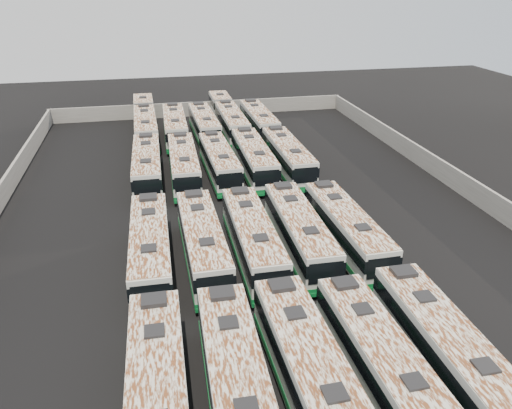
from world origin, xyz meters
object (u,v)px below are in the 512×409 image
bus_midback_far_left (147,166)px  bus_back_right (228,116)px  bus_back_left (175,127)px  bus_front_left (237,386)px  bus_back_far_left (145,121)px  bus_midfront_far_left (150,248)px  bus_midback_center (219,162)px  bus_midfront_center (253,239)px  bus_midback_far_right (288,157)px  bus_midfront_right (299,232)px  bus_back_center (204,125)px  bus_midback_left (184,164)px  bus_front_far_right (447,352)px  bus_back_far_right (259,122)px  bus_front_far_left (158,397)px  bus_midfront_far_right (346,229)px  bus_front_center (311,374)px  bus_front_right (383,366)px  bus_midfront_left (203,242)px  bus_midback_right (254,159)px

bus_midback_far_left → bus_back_right: (11.47, 18.21, -0.04)m
bus_midback_far_left → bus_back_left: 15.02m
bus_front_left → bus_back_far_left: (-3.88, 50.26, 0.02)m
bus_midfront_far_left → bus_midback_center: 19.13m
bus_midfront_center → bus_midback_far_right: (7.58, 17.50, 0.02)m
bus_midfront_right → bus_back_center: 32.14m
bus_midfront_center → bus_back_far_left: bearing=102.5°
bus_midfront_far_left → bus_back_left: bus_midfront_far_left is taller
bus_midback_center → bus_midback_left: bearing=-178.8°
bus_front_far_right → bus_back_far_right: size_ratio=0.99×
bus_midback_far_left → bus_back_left: (3.82, 14.52, -0.02)m
bus_front_far_left → bus_midfront_far_right: bus_front_far_left is taller
bus_front_far_left → bus_front_center: size_ratio=0.99×
bus_midfront_center → bus_back_left: bearing=97.2°
bus_back_left → bus_front_left: bearing=-88.9°
bus_front_center → bus_back_far_left: bus_front_center is taller
bus_front_far_right → bus_midback_left: bearing=110.1°
bus_midback_left → bus_back_right: bus_midback_left is taller
bus_front_far_left → bus_midfront_right: (11.41, 14.77, -0.03)m
bus_front_right → bus_midfront_far_right: 15.17m
bus_midfront_right → bus_midfront_far_right: 3.81m
bus_front_left → bus_back_far_left: bus_back_far_left is taller
bus_midfront_far_left → bus_midback_far_right: bearing=49.5°
bus_front_right → bus_midfront_center: 15.15m
bus_front_right → bus_midfront_far_right: bearing=74.2°
bus_midfront_right → bus_midback_far_left: (-11.45, 17.31, 0.03)m
bus_front_far_right → bus_back_right: bearing=94.6°
bus_midfront_left → bus_midfront_far_right: 11.40m
bus_midfront_center → bus_back_left: 32.37m
bus_midfront_right → bus_midback_center: bearing=103.4°
bus_midfront_far_right → bus_back_right: size_ratio=0.64×
bus_front_right → bus_midback_right: bearing=88.7°
bus_midfront_far_left → bus_midback_left: bearing=78.4°
bus_back_far_left → bus_back_far_right: size_ratio=1.57×
bus_midback_right → bus_midback_left: bearing=-178.3°
bus_midback_left → bus_midfront_right: bearing=-64.8°
bus_front_center → bus_front_far_right: bus_front_center is taller
bus_front_far_left → bus_midfront_center: bus_front_far_left is taller
bus_midfront_right → bus_front_left: bearing=-116.1°
bus_back_left → bus_midfront_far_left: bearing=-95.8°
bus_midfront_far_left → bus_midfront_left: bus_midfront_far_left is taller
bus_front_center → bus_midfront_far_right: bearing=61.3°
bus_back_left → bus_front_far_left: bearing=-93.6°
bus_front_far_right → bus_back_far_left: bus_back_far_left is taller
bus_midfront_far_left → bus_midback_center: size_ratio=1.04×
bus_front_center → bus_midback_right: 32.41m
bus_front_left → bus_midfront_far_right: size_ratio=1.02×
bus_front_left → bus_front_far_right: bearing=1.8°
bus_midback_right → bus_back_left: size_ratio=1.01×
bus_midfront_right → bus_back_far_right: size_ratio=1.00×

